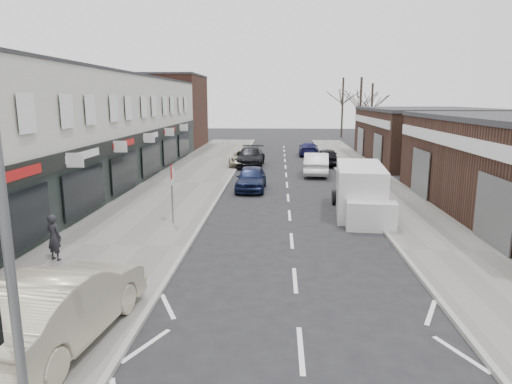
# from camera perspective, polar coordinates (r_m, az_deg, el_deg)

# --- Properties ---
(pavement_left) EXTENTS (5.50, 64.00, 0.12)m
(pavement_left) POSITION_cam_1_polar(r_m,az_deg,el_deg) (30.45, -8.91, 1.13)
(pavement_left) COLOR slate
(pavement_left) RESTS_ON ground
(pavement_right) EXTENTS (3.50, 64.00, 0.12)m
(pavement_right) POSITION_cam_1_polar(r_m,az_deg,el_deg) (30.46, 14.78, 0.89)
(pavement_right) COLOR slate
(pavement_right) RESTS_ON ground
(shop_terrace_left) EXTENTS (8.00, 41.00, 7.10)m
(shop_terrace_left) POSITION_cam_1_polar(r_m,az_deg,el_deg) (29.85, -23.02, 6.91)
(shop_terrace_left) COLOR beige
(shop_terrace_left) RESTS_ON ground
(brick_block_far) EXTENTS (8.00, 10.00, 8.00)m
(brick_block_far) POSITION_cam_1_polar(r_m,az_deg,el_deg) (53.91, -11.15, 9.75)
(brick_block_far) COLOR #4A291F
(brick_block_far) RESTS_ON ground
(right_unit_far) EXTENTS (10.00, 16.00, 4.50)m
(right_unit_far) POSITION_cam_1_polar(r_m,az_deg,el_deg) (43.43, 20.52, 6.55)
(right_unit_far) COLOR #3D251B
(right_unit_far) RESTS_ON ground
(tree_far_a) EXTENTS (3.60, 3.60, 8.00)m
(tree_far_a) POSITION_cam_1_polar(r_m,az_deg,el_deg) (56.39, 12.71, 5.68)
(tree_far_a) COLOR #382D26
(tree_far_a) RESTS_ON ground
(tree_far_b) EXTENTS (3.60, 3.60, 7.50)m
(tree_far_b) POSITION_cam_1_polar(r_m,az_deg,el_deg) (62.72, 14.06, 6.19)
(tree_far_b) COLOR #382D26
(tree_far_b) RESTS_ON ground
(tree_far_c) EXTENTS (3.60, 3.60, 8.50)m
(tree_far_c) POSITION_cam_1_polar(r_m,az_deg,el_deg) (68.13, 10.61, 6.74)
(tree_far_c) COLOR #382D26
(tree_far_c) RESTS_ON ground
(street_lamp) EXTENTS (2.23, 0.22, 8.00)m
(street_lamp) POSITION_cam_1_polar(r_m,az_deg,el_deg) (7.69, -28.50, 3.60)
(street_lamp) COLOR slate
(street_lamp) RESTS_ON pavement_left
(warning_sign) EXTENTS (0.12, 0.80, 2.70)m
(warning_sign) POSITION_cam_1_polar(r_m,az_deg,el_deg) (20.13, -10.42, 1.94)
(warning_sign) COLOR slate
(warning_sign) RESTS_ON pavement_left
(white_van) EXTENTS (2.65, 6.28, 2.37)m
(white_van) POSITION_cam_1_polar(r_m,az_deg,el_deg) (22.54, 12.91, 0.06)
(white_van) COLOR silver
(white_van) RESTS_ON ground
(sedan_on_pavement) EXTENTS (2.40, 5.35, 1.71)m
(sedan_on_pavement) POSITION_cam_1_polar(r_m,az_deg,el_deg) (11.36, -23.09, -12.91)
(sedan_on_pavement) COLOR #B8AF93
(sedan_on_pavement) RESTS_ON pavement_left
(pedestrian) EXTENTS (0.68, 0.57, 1.59)m
(pedestrian) POSITION_cam_1_polar(r_m,az_deg,el_deg) (16.90, -23.92, -5.20)
(pedestrian) COLOR black
(pedestrian) RESTS_ON pavement_left
(parked_car_left_a) EXTENTS (1.82, 4.34, 1.47)m
(parked_car_left_a) POSITION_cam_1_polar(r_m,az_deg,el_deg) (27.92, -0.61, 1.74)
(parked_car_left_a) COLOR #121939
(parked_car_left_a) RESTS_ON ground
(parked_car_left_b) EXTENTS (2.37, 5.45, 1.56)m
(parked_car_left_b) POSITION_cam_1_polar(r_m,az_deg,el_deg) (37.99, -0.71, 4.43)
(parked_car_left_b) COLOR black
(parked_car_left_b) RESTS_ON ground
(parked_car_left_c) EXTENTS (2.34, 4.86, 1.34)m
(parked_car_left_c) POSITION_cam_1_polar(r_m,az_deg,el_deg) (37.96, -1.44, 4.25)
(parked_car_left_c) COLOR #AFA88C
(parked_car_left_c) RESTS_ON ground
(parked_car_right_a) EXTENTS (2.12, 5.08, 1.63)m
(parked_car_right_a) POSITION_cam_1_polar(r_m,az_deg,el_deg) (33.89, 7.53, 3.52)
(parked_car_right_a) COLOR silver
(parked_car_right_a) RESTS_ON ground
(parked_car_right_b) EXTENTS (1.78, 4.28, 1.45)m
(parked_car_right_b) POSITION_cam_1_polar(r_m,az_deg,el_deg) (38.95, 8.87, 4.38)
(parked_car_right_b) COLOR black
(parked_car_right_b) RESTS_ON ground
(parked_car_right_c) EXTENTS (2.04, 4.64, 1.33)m
(parked_car_right_c) POSITION_cam_1_polar(r_m,az_deg,el_deg) (45.50, 6.57, 5.38)
(parked_car_right_c) COLOR #151743
(parked_car_right_c) RESTS_ON ground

